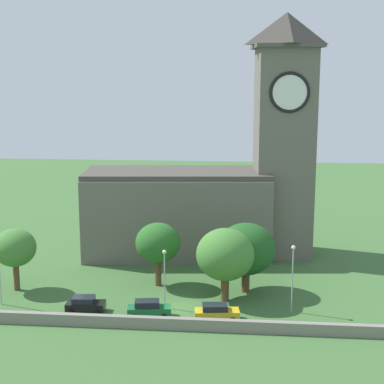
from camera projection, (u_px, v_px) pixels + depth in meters
name	position (u px, v px, depth m)	size (l,w,h in m)	color
ground_plane	(193.00, 265.00, 80.30)	(200.00, 200.00, 0.00)	#3D6633
church	(217.00, 184.00, 83.77)	(33.12, 13.49, 33.59)	#666056
quay_barrier	(174.00, 324.00, 59.80)	(45.73, 0.70, 1.24)	gray
car_black	(85.00, 304.00, 64.22)	(4.27, 2.47, 1.74)	black
car_green	(149.00, 309.00, 62.80)	(4.79, 2.52, 1.86)	#1E6B38
car_yellow	(216.00, 312.00, 62.07)	(4.83, 2.50, 1.73)	gold
streetlamp_west_mid	(164.00, 269.00, 64.59)	(0.44, 0.44, 6.66)	#9EA0A5
streetlamp_central	(293.00, 268.00, 63.45)	(0.44, 0.44, 7.48)	#9EA0A5
tree_by_tower	(246.00, 249.00, 69.48)	(6.81, 6.81, 8.33)	brown
tree_riverside_east	(15.00, 248.00, 70.00)	(5.02, 5.02, 7.52)	brown
tree_churchyard	(158.00, 243.00, 71.57)	(5.42, 5.42, 7.83)	brown
tree_riverside_west	(225.00, 255.00, 66.66)	(6.58, 6.58, 8.42)	brown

